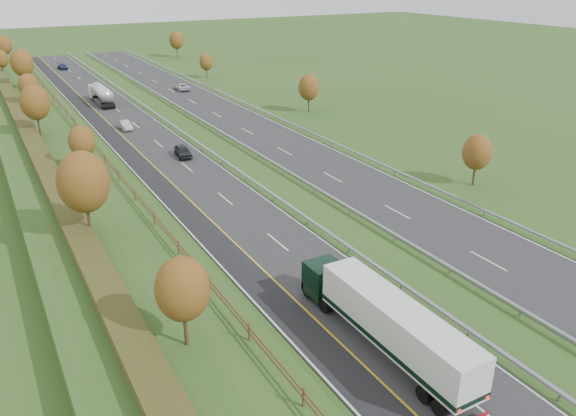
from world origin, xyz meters
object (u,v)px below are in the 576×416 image
object	(u,v)px
car_silver_mid	(125,125)
box_lorry	(385,320)
car_small_far	(63,67)
car_dark_near	(183,151)
car_oncoming	(182,87)
road_tanker	(101,94)

from	to	relation	value
car_silver_mid	box_lorry	bearing A→B (deg)	-92.05
box_lorry	car_silver_mid	bearing A→B (deg)	90.57
car_silver_mid	car_small_far	distance (m)	64.86
car_dark_near	car_small_far	bearing A→B (deg)	98.63
box_lorry	car_dark_near	size ratio (longest dim) A/B	3.71
car_silver_mid	car_oncoming	bearing A→B (deg)	51.67
road_tanker	car_dark_near	distance (m)	38.01
car_dark_near	car_small_far	size ratio (longest dim) A/B	0.99
car_small_far	car_oncoming	bearing A→B (deg)	-69.51
car_silver_mid	car_oncoming	distance (m)	30.98
car_dark_near	car_small_far	xyz separation A→B (m)	(-2.15, 82.47, -0.10)
car_silver_mid	car_oncoming	xyz separation A→B (m)	(18.08, 25.15, 0.03)
car_dark_near	car_oncoming	bearing A→B (deg)	77.94
box_lorry	road_tanker	xyz separation A→B (m)	(0.31, 83.68, -0.47)
box_lorry	road_tanker	world-z (taller)	box_lorry
box_lorry	car_small_far	distance (m)	128.24
car_silver_mid	car_oncoming	world-z (taller)	car_oncoming
car_small_far	car_dark_near	bearing A→B (deg)	-91.25
car_dark_near	car_oncoming	size ratio (longest dim) A/B	0.87
road_tanker	car_dark_near	world-z (taller)	road_tanker
car_oncoming	box_lorry	bearing A→B (deg)	84.30
car_silver_mid	car_oncoming	size ratio (longest dim) A/B	0.81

